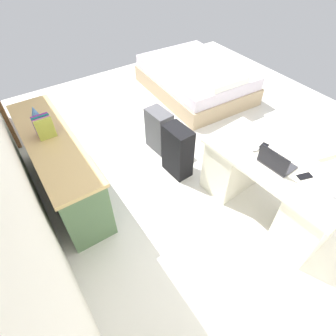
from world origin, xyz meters
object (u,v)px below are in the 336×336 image
(desk, at_px, (268,187))
(laptop, at_px, (275,162))
(suitcase_spare_grey, at_px, (159,130))
(computer_mouse, at_px, (255,149))
(bed, at_px, (196,79))
(cell_phone_by_mouse, at_px, (263,147))
(cell_phone_near_laptop, at_px, (305,176))
(credenza, at_px, (60,166))
(office_chair, at_px, (311,149))
(suitcase_black, at_px, (178,151))
(figurine_small, at_px, (34,111))

(desk, bearing_deg, laptop, 98.73)
(suitcase_spare_grey, distance_m, computer_mouse, 1.40)
(bed, bearing_deg, laptop, 157.11)
(suitcase_spare_grey, height_order, cell_phone_by_mouse, cell_phone_by_mouse)
(cell_phone_near_laptop, distance_m, cell_phone_by_mouse, 0.49)
(laptop, bearing_deg, cell_phone_near_laptop, -153.89)
(credenza, height_order, bed, credenza)
(computer_mouse, bearing_deg, office_chair, -104.04)
(suitcase_black, bearing_deg, computer_mouse, -155.87)
(suitcase_spare_grey, relative_size, cell_phone_by_mouse, 4.32)
(bed, distance_m, cell_phone_by_mouse, 2.47)
(desk, relative_size, laptop, 4.57)
(bed, bearing_deg, cell_phone_by_mouse, 157.51)
(office_chair, distance_m, suitcase_black, 1.56)
(computer_mouse, bearing_deg, desk, -175.85)
(computer_mouse, bearing_deg, cell_phone_by_mouse, -103.02)
(office_chair, bearing_deg, cell_phone_near_laptop, 115.09)
(office_chair, bearing_deg, credenza, 60.98)
(credenza, xyz_separation_m, figurine_small, (0.51, 0.00, 0.44))
(office_chair, bearing_deg, suitcase_spare_grey, 39.74)
(desk, distance_m, laptop, 0.40)
(computer_mouse, distance_m, cell_phone_by_mouse, 0.10)
(cell_phone_by_mouse, bearing_deg, suitcase_black, 16.99)
(cell_phone_near_laptop, bearing_deg, laptop, 43.29)
(bed, bearing_deg, office_chair, 176.11)
(bed, bearing_deg, figurine_small, 99.61)
(office_chair, bearing_deg, figurine_small, 52.85)
(desk, distance_m, office_chair, 0.84)
(bed, height_order, computer_mouse, computer_mouse)
(desk, bearing_deg, bed, -21.79)
(suitcase_black, xyz_separation_m, cell_phone_near_laptop, (-1.28, -0.50, 0.39))
(bed, bearing_deg, suitcase_black, 135.60)
(cell_phone_near_laptop, bearing_deg, desk, 30.80)
(office_chair, xyz_separation_m, laptop, (-0.11, 0.89, 0.35))
(suitcase_spare_grey, xyz_separation_m, cell_phone_near_laptop, (-1.80, -0.43, 0.43))
(suitcase_black, distance_m, laptop, 1.18)
(credenza, distance_m, suitcase_spare_grey, 1.34)
(office_chair, bearing_deg, cell_phone_by_mouse, 79.89)
(laptop, relative_size, computer_mouse, 3.25)
(suitcase_spare_grey, height_order, figurine_small, figurine_small)
(cell_phone_near_laptop, bearing_deg, computer_mouse, 28.14)
(credenza, height_order, suitcase_black, credenza)
(office_chair, relative_size, laptop, 2.89)
(office_chair, relative_size, cell_phone_near_laptop, 6.91)
(computer_mouse, xyz_separation_m, cell_phone_near_laptop, (-0.51, -0.10, -0.01))
(laptop, relative_size, cell_phone_near_laptop, 2.39)
(office_chair, distance_m, credenza, 2.89)
(office_chair, xyz_separation_m, computer_mouse, (0.15, 0.86, 0.32))
(computer_mouse, height_order, figurine_small, figurine_small)
(desk, bearing_deg, cell_phone_by_mouse, -14.87)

